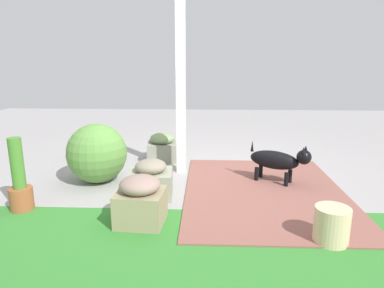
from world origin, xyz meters
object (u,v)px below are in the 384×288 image
object	(u,v)px
stone_planter_far	(141,200)
dog	(278,160)
terracotta_pot_tall	(20,185)
round_shrub	(97,153)
porch_pillar	(181,78)
stone_planter_nearest	(162,147)
stone_planter_mid	(151,180)
ceramic_urn	(332,225)
terracotta_pot_broad	(98,140)

from	to	relation	value
stone_planter_far	dog	distance (m)	1.84
terracotta_pot_tall	dog	world-z (taller)	terracotta_pot_tall
round_shrub	dog	size ratio (longest dim) A/B	1.03
porch_pillar	dog	size ratio (longest dim) A/B	3.53
porch_pillar	round_shrub	bearing A→B (deg)	23.97
stone_planter_nearest	stone_planter_mid	xyz separation A→B (m)	(-0.05, 1.39, -0.00)
stone_planter_mid	ceramic_urn	world-z (taller)	stone_planter_mid
stone_planter_mid	ceramic_urn	size ratio (longest dim) A/B	1.58
stone_planter_mid	dog	bearing A→B (deg)	-162.82
stone_planter_nearest	terracotta_pot_broad	world-z (taller)	terracotta_pot_broad
round_shrub	terracotta_pot_tall	bearing A→B (deg)	58.29
porch_pillar	dog	world-z (taller)	porch_pillar
stone_planter_nearest	stone_planter_far	size ratio (longest dim) A/B	1.00
ceramic_urn	stone_planter_far	bearing A→B (deg)	-9.54
porch_pillar	terracotta_pot_broad	distance (m)	1.69
stone_planter_far	dog	world-z (taller)	dog
stone_planter_nearest	terracotta_pot_broad	distance (m)	0.99
stone_planter_mid	terracotta_pot_tall	world-z (taller)	terracotta_pot_tall
porch_pillar	terracotta_pot_tall	bearing A→B (deg)	40.26
stone_planter_mid	dog	distance (m)	1.55
terracotta_pot_tall	ceramic_urn	bearing A→B (deg)	169.92
dog	terracotta_pot_broad	bearing A→B (deg)	-20.64
round_shrub	dog	distance (m)	2.21
stone_planter_far	ceramic_urn	size ratio (longest dim) A/B	1.49
terracotta_pot_tall	terracotta_pot_broad	bearing A→B (deg)	-97.02
stone_planter_nearest	terracotta_pot_broad	xyz separation A→B (m)	(0.98, -0.01, 0.10)
porch_pillar	terracotta_pot_tall	world-z (taller)	porch_pillar
porch_pillar	ceramic_urn	world-z (taller)	porch_pillar
stone_planter_far	terracotta_pot_broad	size ratio (longest dim) A/B	0.95
stone_planter_far	terracotta_pot_tall	world-z (taller)	terracotta_pot_tall
stone_planter_nearest	stone_planter_far	distance (m)	2.05
stone_planter_mid	terracotta_pot_tall	xyz separation A→B (m)	(1.26, 0.41, 0.07)
stone_planter_mid	round_shrub	distance (m)	0.87
stone_planter_far	terracotta_pot_tall	distance (m)	1.29
stone_planter_mid	round_shrub	world-z (taller)	round_shrub
dog	porch_pillar	bearing A→B (deg)	-19.35
porch_pillar	stone_planter_far	distance (m)	1.86
porch_pillar	terracotta_pot_broad	size ratio (longest dim) A/B	5.09
stone_planter_mid	terracotta_pot_broad	size ratio (longest dim) A/B	1.00
stone_planter_nearest	ceramic_urn	world-z (taller)	stone_planter_nearest
stone_planter_nearest	terracotta_pot_tall	xyz separation A→B (m)	(1.20, 1.80, 0.07)
porch_pillar	dog	xyz separation A→B (m)	(-1.21, 0.42, -0.95)
stone_planter_mid	round_shrub	size ratio (longest dim) A/B	0.67
stone_planter_mid	dog	world-z (taller)	dog
round_shrub	dog	xyz separation A→B (m)	(-2.21, -0.02, -0.07)
round_shrub	ceramic_urn	bearing A→B (deg)	150.23
terracotta_pot_broad	ceramic_urn	world-z (taller)	terracotta_pot_broad
stone_planter_far	terracotta_pot_broad	world-z (taller)	terracotta_pot_broad
round_shrub	ceramic_urn	distance (m)	2.75
porch_pillar	round_shrub	xyz separation A→B (m)	(1.00, 0.45, -0.88)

